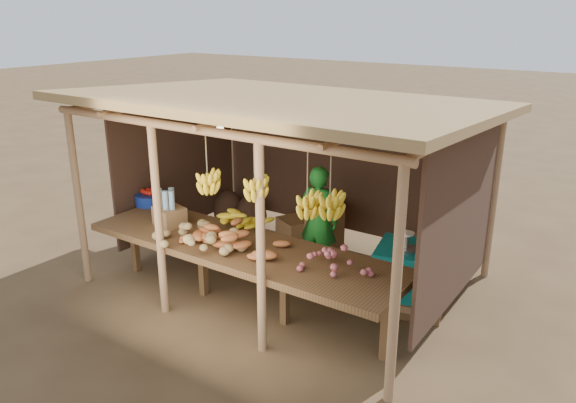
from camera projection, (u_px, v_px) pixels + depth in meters
The scene contains 13 objects.
ground at pixel (288, 278), 7.31m from camera, with size 60.00×60.00×0.00m, color brown.
stall_structure at pixel (295, 132), 6.68m from camera, with size 4.70×3.50×2.43m.
counter at pixel (241, 250), 6.32m from camera, with size 3.90×1.05×0.80m.
potato_heap at pixel (199, 230), 6.23m from camera, with size 1.03×0.62×0.37m, color #9E8451, non-canonical shape.
sweet_potato_heap at pixel (238, 230), 6.24m from camera, with size 1.13×0.68×0.36m, color #BC6430, non-canonical shape.
onion_heap at pixel (334, 256), 5.59m from camera, with size 0.73×0.44×0.35m, color #B6585D, non-canonical shape.
banana_pile at pixel (241, 213), 6.78m from camera, with size 0.69×0.41×0.35m, color yellow, non-canonical shape.
tomato_basin at pixel (150, 198), 7.61m from camera, with size 0.41×0.41×0.22m.
bottle_box at pixel (169, 211), 6.84m from camera, with size 0.43×0.38×0.47m.
vendor at pixel (319, 220), 7.27m from camera, with size 0.53×0.35×1.45m, color #1B7B25.
tarp_crate at pixel (412, 276), 6.44m from camera, with size 0.96×0.87×0.98m.
carton_stack at pixel (314, 228), 8.09m from camera, with size 1.09×0.53×0.75m.
burlap_sacks at pixel (240, 210), 8.92m from camera, with size 0.95×0.50×0.67m.
Camera 1 is at (3.70, -5.46, 3.29)m, focal length 35.00 mm.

